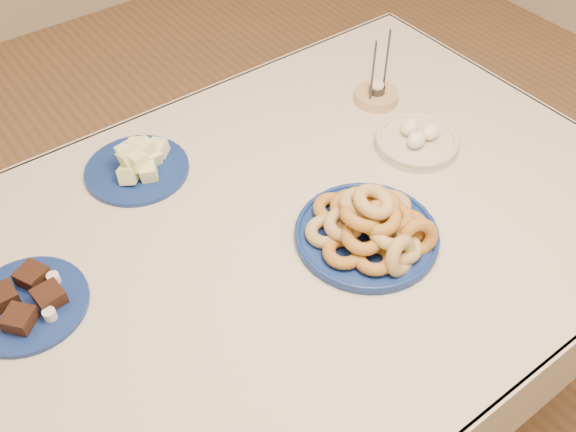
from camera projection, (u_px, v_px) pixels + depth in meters
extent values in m
plane|color=brown|center=(278.00, 403.00, 1.92)|extent=(5.00, 5.00, 0.00)
cylinder|color=brown|center=(374.00, 151.00, 2.17)|extent=(0.06, 0.06, 0.72)
cylinder|color=brown|center=(574.00, 305.00, 1.73)|extent=(0.06, 0.06, 0.72)
cube|color=beige|center=(274.00, 238.00, 1.39)|extent=(1.70, 1.10, 0.02)
cube|color=beige|center=(160.00, 151.00, 1.78)|extent=(1.70, 0.01, 0.28)
cube|color=beige|center=(516.00, 136.00, 1.83)|extent=(0.01, 1.10, 0.28)
cylinder|color=navy|center=(366.00, 236.00, 1.37)|extent=(0.33, 0.33, 0.02)
torus|color=navy|center=(367.00, 233.00, 1.36)|extent=(0.33, 0.33, 0.01)
torus|color=#A98246|center=(391.00, 205.00, 1.40)|extent=(0.13, 0.13, 0.03)
torus|color=#976021|center=(361.00, 201.00, 1.41)|extent=(0.12, 0.12, 0.04)
torus|color=#976021|center=(333.00, 209.00, 1.39)|extent=(0.12, 0.12, 0.04)
torus|color=#A98246|center=(326.00, 231.00, 1.34)|extent=(0.11, 0.11, 0.04)
torus|color=#976021|center=(344.00, 252.00, 1.31)|extent=(0.09, 0.09, 0.03)
torus|color=#976021|center=(374.00, 258.00, 1.29)|extent=(0.12, 0.12, 0.03)
torus|color=#A98246|center=(401.00, 248.00, 1.31)|extent=(0.11, 0.11, 0.03)
torus|color=#976021|center=(408.00, 226.00, 1.36)|extent=(0.11, 0.11, 0.04)
torus|color=#A98246|center=(375.00, 202.00, 1.37)|extent=(0.11, 0.11, 0.05)
torus|color=#976021|center=(351.00, 206.00, 1.36)|extent=(0.11, 0.11, 0.04)
torus|color=#A98246|center=(345.00, 223.00, 1.32)|extent=(0.11, 0.10, 0.05)
torus|color=#976021|center=(362.00, 237.00, 1.30)|extent=(0.12, 0.13, 0.04)
torus|color=#A98246|center=(389.00, 236.00, 1.30)|extent=(0.10, 0.10, 0.05)
torus|color=#976021|center=(393.00, 217.00, 1.34)|extent=(0.13, 0.12, 0.04)
torus|color=#976021|center=(379.00, 205.00, 1.32)|extent=(0.13, 0.12, 0.04)
torus|color=#A98246|center=(360.00, 204.00, 1.33)|extent=(0.11, 0.11, 0.04)
torus|color=#976021|center=(360.00, 217.00, 1.30)|extent=(0.10, 0.09, 0.06)
torus|color=#976021|center=(380.00, 218.00, 1.30)|extent=(0.11, 0.10, 0.05)
torus|color=#A98246|center=(374.00, 202.00, 1.29)|extent=(0.13, 0.13, 0.05)
torus|color=#A98246|center=(401.00, 256.00, 1.28)|extent=(0.10, 0.07, 0.09)
torus|color=#976021|center=(418.00, 238.00, 1.32)|extent=(0.10, 0.09, 0.09)
cylinder|color=navy|center=(137.00, 170.00, 1.51)|extent=(0.27, 0.27, 0.01)
cube|color=#E0EF97|center=(145.00, 148.00, 1.49)|extent=(0.05, 0.04, 0.04)
cube|color=#E0EF97|center=(138.00, 148.00, 1.49)|extent=(0.06, 0.05, 0.05)
cube|color=#E0EF97|center=(137.00, 161.00, 1.46)|extent=(0.05, 0.04, 0.04)
cube|color=#E0EF97|center=(148.00, 172.00, 1.47)|extent=(0.05, 0.05, 0.04)
cube|color=#E0EF97|center=(126.00, 153.00, 1.47)|extent=(0.04, 0.04, 0.05)
cube|color=#E0EF97|center=(152.00, 157.00, 1.51)|extent=(0.04, 0.04, 0.05)
cube|color=#E0EF97|center=(135.00, 148.00, 1.49)|extent=(0.06, 0.06, 0.05)
cube|color=#E0EF97|center=(159.00, 148.00, 1.53)|extent=(0.06, 0.05, 0.04)
cube|color=#E0EF97|center=(129.00, 158.00, 1.46)|extent=(0.05, 0.05, 0.05)
cube|color=#E0EF97|center=(128.00, 174.00, 1.46)|extent=(0.05, 0.06, 0.05)
cube|color=#E0EF97|center=(140.00, 150.00, 1.48)|extent=(0.06, 0.06, 0.05)
cylinder|color=navy|center=(27.00, 305.00, 1.24)|extent=(0.31, 0.31, 0.01)
cube|color=black|center=(19.00, 319.00, 1.20)|extent=(0.07, 0.07, 0.03)
cube|color=black|center=(49.00, 296.00, 1.23)|extent=(0.06, 0.06, 0.03)
cube|color=black|center=(2.00, 297.00, 1.23)|extent=(0.05, 0.05, 0.03)
cube|color=black|center=(32.00, 276.00, 1.27)|extent=(0.07, 0.07, 0.03)
cylinder|color=white|center=(50.00, 314.00, 1.21)|extent=(0.03, 0.03, 0.02)
cylinder|color=white|center=(54.00, 278.00, 1.27)|extent=(0.03, 0.03, 0.02)
cylinder|color=tan|center=(376.00, 97.00, 1.70)|extent=(0.14, 0.14, 0.03)
cylinder|color=#3A3A3F|center=(377.00, 90.00, 1.69)|extent=(0.05, 0.05, 0.02)
cylinder|color=white|center=(378.00, 85.00, 1.68)|extent=(0.04, 0.04, 0.01)
cylinder|color=#3A3A3F|center=(373.00, 71.00, 1.62)|extent=(0.01, 0.01, 0.17)
cylinder|color=#3A3A3F|center=(387.00, 59.00, 1.65)|extent=(0.01, 0.01, 0.17)
cylinder|color=beige|center=(416.00, 143.00, 1.57)|extent=(0.24, 0.24, 0.03)
torus|color=beige|center=(417.00, 139.00, 1.56)|extent=(0.25, 0.25, 0.02)
ellipsoid|color=white|center=(416.00, 140.00, 1.53)|extent=(0.06, 0.05, 0.04)
ellipsoid|color=white|center=(431.00, 131.00, 1.55)|extent=(0.06, 0.05, 0.04)
ellipsoid|color=white|center=(410.00, 127.00, 1.56)|extent=(0.06, 0.05, 0.04)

